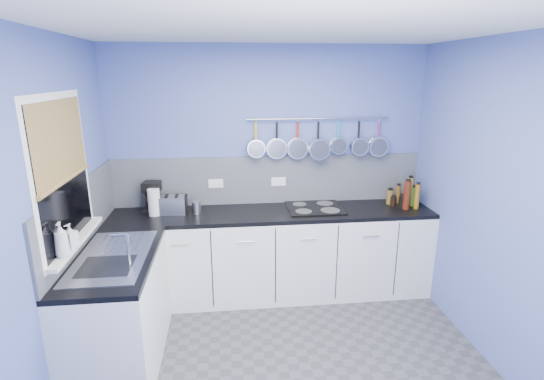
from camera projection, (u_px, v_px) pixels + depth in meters
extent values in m
cube|color=#47474C|center=(289.00, 372.00, 3.18)|extent=(3.20, 3.00, 0.02)
cube|color=white|center=(294.00, 24.00, 2.49)|extent=(3.20, 3.00, 0.02)
cube|color=#4E60AC|center=(269.00, 170.00, 4.28)|extent=(3.20, 0.02, 2.50)
cube|color=#4E60AC|center=(361.00, 372.00, 1.39)|extent=(3.20, 0.02, 2.50)
cube|color=#4E60AC|center=(46.00, 229.00, 2.66)|extent=(0.02, 3.00, 2.50)
cube|color=#4E60AC|center=(508.00, 211.00, 3.01)|extent=(0.02, 3.00, 2.50)
cube|color=slate|center=(269.00, 180.00, 4.28)|extent=(3.20, 0.02, 0.50)
cube|color=slate|center=(82.00, 213.00, 3.26)|extent=(0.02, 1.80, 0.50)
cube|color=white|center=(272.00, 255.00, 4.21)|extent=(3.20, 0.60, 0.86)
cube|color=black|center=(272.00, 213.00, 4.08)|extent=(3.20, 0.60, 0.04)
cube|color=white|center=(120.00, 311.00, 3.21)|extent=(0.60, 1.20, 0.86)
cube|color=black|center=(113.00, 259.00, 3.08)|extent=(0.60, 1.20, 0.04)
cube|color=white|center=(63.00, 173.00, 2.87)|extent=(0.01, 1.00, 1.10)
cube|color=black|center=(63.00, 173.00, 2.87)|extent=(0.01, 0.90, 1.00)
cube|color=olive|center=(60.00, 141.00, 2.81)|extent=(0.01, 0.90, 0.55)
cube|color=white|center=(76.00, 241.00, 3.01)|extent=(0.10, 0.98, 0.03)
cube|color=silver|center=(113.00, 256.00, 3.08)|extent=(0.50, 0.95, 0.01)
cube|color=white|center=(216.00, 183.00, 4.22)|extent=(0.15, 0.01, 0.09)
cube|color=white|center=(279.00, 182.00, 4.29)|extent=(0.15, 0.01, 0.09)
cylinder|color=silver|center=(319.00, 119.00, 4.13)|extent=(1.45, 0.02, 0.02)
imported|color=white|center=(61.00, 240.00, 2.70)|extent=(0.10, 0.10, 0.24)
imported|color=white|center=(70.00, 236.00, 2.85)|extent=(0.10, 0.10, 0.17)
cylinder|color=white|center=(154.00, 202.00, 3.94)|extent=(0.13, 0.13, 0.26)
cube|color=silver|center=(172.00, 205.00, 4.00)|extent=(0.28, 0.17, 0.17)
cylinder|color=silver|center=(197.00, 207.00, 4.00)|extent=(0.10, 0.10, 0.12)
cube|color=black|center=(315.00, 208.00, 4.17)|extent=(0.55, 0.49, 0.01)
cylinder|color=olive|center=(410.00, 190.00, 4.30)|extent=(0.06, 0.06, 0.28)
cylinder|color=brown|center=(398.00, 194.00, 4.32)|extent=(0.05, 0.05, 0.19)
cylinder|color=brown|center=(390.00, 197.00, 4.30)|extent=(0.07, 0.07, 0.15)
cylinder|color=#3F721E|center=(414.00, 197.00, 4.22)|extent=(0.06, 0.06, 0.20)
cylinder|color=black|center=(402.00, 201.00, 4.21)|extent=(0.06, 0.06, 0.11)
cylinder|color=black|center=(393.00, 202.00, 4.22)|extent=(0.06, 0.06, 0.10)
cylinder|color=#8C5914|center=(417.00, 196.00, 4.13)|extent=(0.05, 0.05, 0.25)
cylinder|color=#4C190C|center=(407.00, 195.00, 4.11)|extent=(0.07, 0.07, 0.29)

